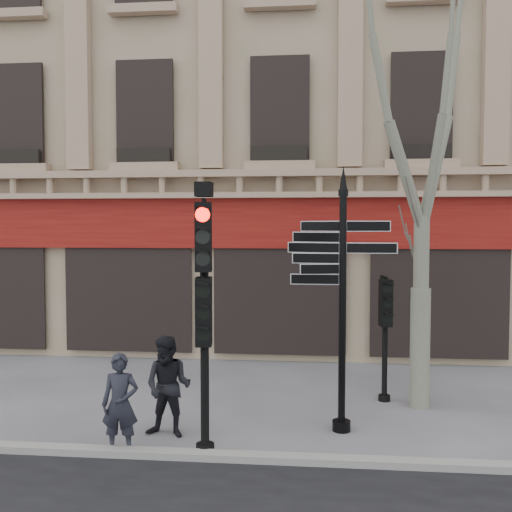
# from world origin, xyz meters

# --- Properties ---
(ground) EXTENTS (80.00, 80.00, 0.00)m
(ground) POSITION_xyz_m (0.00, 0.00, 0.00)
(ground) COLOR #59595E
(ground) RESTS_ON ground
(kerb) EXTENTS (80.00, 0.25, 0.12)m
(kerb) POSITION_xyz_m (0.00, -1.40, 0.06)
(kerb) COLOR gray
(kerb) RESTS_ON ground
(building) EXTENTS (28.00, 15.52, 18.00)m
(building) POSITION_xyz_m (0.00, 12.48, 8.99)
(building) COLOR tan
(building) RESTS_ON ground
(fingerpost) EXTENTS (2.22, 2.22, 4.53)m
(fingerpost) POSITION_xyz_m (1.35, 0.03, 3.04)
(fingerpost) COLOR black
(fingerpost) RESTS_ON ground
(traffic_signal_main) EXTENTS (0.50, 0.38, 4.18)m
(traffic_signal_main) POSITION_xyz_m (-0.80, -1.16, 2.64)
(traffic_signal_main) COLOR black
(traffic_signal_main) RESTS_ON ground
(traffic_signal_secondary) EXTENTS (0.45, 0.36, 2.46)m
(traffic_signal_secondary) POSITION_xyz_m (2.29, 1.82, 1.72)
(traffic_signal_secondary) COLOR black
(traffic_signal_secondary) RESTS_ON ground
(plane_tree) EXTENTS (3.38, 3.38, 8.98)m
(plane_tree) POSITION_xyz_m (2.92, 1.48, 6.31)
(plane_tree) COLOR gray
(plane_tree) RESTS_ON ground
(pedestrian_a) EXTENTS (0.60, 0.43, 1.56)m
(pedestrian_a) POSITION_xyz_m (-2.10, -1.30, 0.78)
(pedestrian_a) COLOR #21222C
(pedestrian_a) RESTS_ON ground
(pedestrian_b) EXTENTS (0.90, 0.75, 1.69)m
(pedestrian_b) POSITION_xyz_m (-1.54, -0.51, 0.84)
(pedestrian_b) COLOR black
(pedestrian_b) RESTS_ON ground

